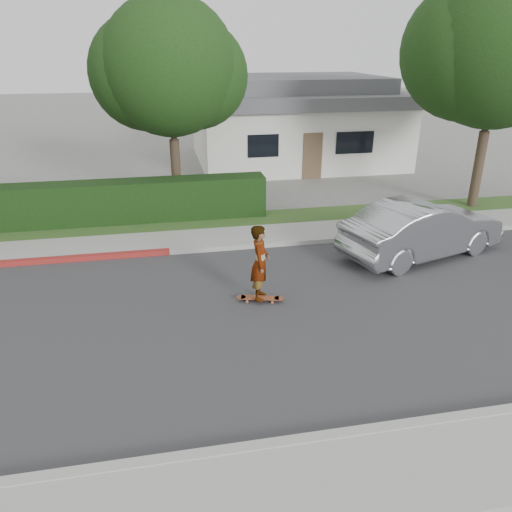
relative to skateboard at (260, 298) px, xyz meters
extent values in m
plane|color=slate|center=(-3.06, -0.65, -0.10)|extent=(120.00, 120.00, 0.00)
cube|color=#2D2D30|center=(-3.06, -0.65, -0.09)|extent=(60.00, 8.00, 0.01)
cube|color=#9E9E99|center=(-3.06, -4.75, -0.02)|extent=(60.00, 0.20, 0.15)
cube|color=#9E9E99|center=(-3.06, 3.45, -0.02)|extent=(60.00, 0.20, 0.15)
cube|color=gray|center=(-3.06, 4.35, -0.04)|extent=(60.00, 1.60, 0.12)
cube|color=#2D4C1E|center=(-3.06, 5.95, -0.05)|extent=(60.00, 1.60, 0.10)
cube|color=black|center=(-6.06, 6.55, 0.65)|extent=(15.00, 1.00, 1.50)
cylinder|color=#33261C|center=(-1.56, 8.35, 1.16)|extent=(0.36, 0.36, 2.52)
cylinder|color=#33261C|center=(-1.56, 8.35, 3.05)|extent=(0.24, 0.24, 2.10)
sphere|color=black|center=(-1.56, 8.35, 4.94)|extent=(4.80, 4.80, 4.80)
sphere|color=black|center=(-2.36, 8.75, 4.74)|extent=(4.08, 4.08, 4.08)
sphere|color=black|center=(-0.66, 8.65, 4.64)|extent=(3.84, 3.84, 3.84)
cylinder|color=#33261C|center=(9.44, 5.85, 1.34)|extent=(0.36, 0.36, 2.88)
cylinder|color=#33261C|center=(9.44, 5.85, 3.50)|extent=(0.24, 0.24, 2.40)
sphere|color=black|center=(9.44, 5.85, 5.66)|extent=(5.60, 5.60, 5.60)
sphere|color=black|center=(8.64, 6.25, 5.46)|extent=(4.76, 4.76, 4.76)
cube|color=beige|center=(4.94, 15.35, 1.40)|extent=(10.00, 8.00, 3.00)
cube|color=#4C4C51|center=(4.94, 15.35, 3.20)|extent=(10.60, 8.60, 0.60)
cube|color=#4C4C51|center=(4.94, 15.35, 3.80)|extent=(8.40, 6.40, 0.80)
cube|color=black|center=(2.44, 11.33, 1.50)|extent=(1.40, 0.06, 1.00)
cube|color=black|center=(6.74, 11.33, 1.50)|extent=(1.80, 0.06, 1.00)
cube|color=brown|center=(4.74, 11.33, 0.95)|extent=(0.90, 0.06, 2.10)
cylinder|color=#BF6134|center=(-0.32, -0.01, -0.06)|extent=(0.07, 0.05, 0.06)
cylinder|color=#BF6134|center=(-0.27, 0.16, -0.06)|extent=(0.07, 0.05, 0.06)
cylinder|color=#BF6134|center=(0.27, -0.16, -0.06)|extent=(0.07, 0.05, 0.06)
cylinder|color=#BF6134|center=(0.32, 0.01, -0.06)|extent=(0.07, 0.05, 0.06)
cube|color=silver|center=(-0.29, 0.08, -0.02)|extent=(0.10, 0.19, 0.03)
cube|color=silver|center=(0.29, -0.08, -0.02)|extent=(0.10, 0.19, 0.03)
cube|color=maroon|center=(0.00, 0.00, 0.01)|extent=(0.94, 0.45, 0.02)
cylinder|color=maroon|center=(-0.44, 0.12, 0.01)|extent=(0.27, 0.27, 0.02)
cylinder|color=maroon|center=(0.44, -0.12, 0.01)|extent=(0.27, 0.27, 0.02)
imported|color=white|center=(0.00, 0.00, 0.94)|extent=(0.62, 0.77, 1.85)
imported|color=#A3A4AA|center=(5.22, 1.94, 0.73)|extent=(5.30, 3.15, 1.65)
camera|label=1|loc=(-2.15, -10.51, 5.69)|focal=35.00mm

